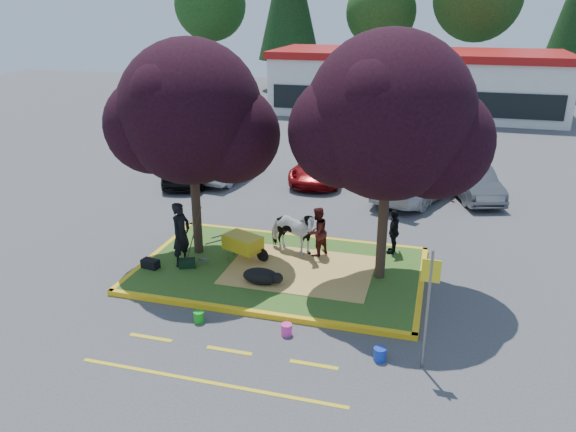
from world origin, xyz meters
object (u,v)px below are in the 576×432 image
(calf, at_px, (261,276))
(car_silver, at_px, (230,164))
(cow, at_px, (292,232))
(car_black, at_px, (187,164))
(handler, at_px, (181,234))
(bucket_pink, at_px, (287,329))
(bucket_green, at_px, (199,317))
(wheelbarrow, at_px, (243,243))
(bucket_blue, at_px, (380,354))
(sign_post, at_px, (429,297))

(calf, relative_size, car_silver, 0.24)
(cow, relative_size, car_black, 0.38)
(handler, bearing_deg, car_black, 35.17)
(bucket_pink, bearing_deg, bucket_green, -179.27)
(wheelbarrow, bearing_deg, handler, -129.62)
(bucket_pink, relative_size, car_silver, 0.07)
(wheelbarrow, bearing_deg, bucket_pink, -32.83)
(handler, relative_size, bucket_blue, 6.45)
(handler, distance_m, bucket_blue, 7.03)
(wheelbarrow, xyz_separation_m, sign_post, (5.55, -3.91, 1.06))
(sign_post, relative_size, car_black, 0.62)
(cow, distance_m, car_silver, 8.99)
(sign_post, distance_m, bucket_pink, 3.61)
(bucket_green, relative_size, bucket_pink, 0.98)
(wheelbarrow, distance_m, car_silver, 9.08)
(cow, relative_size, handler, 0.89)
(cow, relative_size, calf, 1.68)
(cow, bearing_deg, car_black, 60.81)
(handler, xyz_separation_m, sign_post, (7.18, -3.08, 0.62))
(cow, relative_size, wheelbarrow, 0.85)
(calf, xyz_separation_m, bucket_blue, (3.61, -2.52, -0.22))
(cow, relative_size, bucket_pink, 6.04)
(sign_post, distance_m, bucket_blue, 1.84)
(car_black, bearing_deg, bucket_green, -81.14)
(bucket_pink, xyz_separation_m, bucket_blue, (2.28, -0.43, 0.01))
(cow, distance_m, calf, 2.27)
(bucket_green, xyz_separation_m, bucket_pink, (2.27, 0.03, 0.00))
(bucket_green, bearing_deg, car_silver, 107.54)
(wheelbarrow, xyz_separation_m, car_black, (-5.38, 7.49, 0.09))
(wheelbarrow, relative_size, car_black, 0.45)
(sign_post, bearing_deg, bucket_green, 176.51)
(car_black, bearing_deg, handler, -83.25)
(bucket_green, bearing_deg, car_black, 116.38)
(bucket_blue, distance_m, car_black, 15.17)
(bucket_pink, bearing_deg, cow, 103.57)
(bucket_green, relative_size, car_black, 0.06)
(handler, height_order, bucket_blue, handler)
(handler, height_order, car_black, handler)
(handler, relative_size, wheelbarrow, 0.96)
(bucket_blue, bearing_deg, car_silver, 124.17)
(bucket_pink, xyz_separation_m, car_silver, (-6.00, 11.78, 0.56))
(wheelbarrow, bearing_deg, car_black, 148.84)
(bucket_blue, xyz_separation_m, car_black, (-10.00, 11.38, 0.62))
(bucket_green, relative_size, bucket_blue, 0.93)
(bucket_pink, bearing_deg, sign_post, -7.86)
(cow, bearing_deg, bucket_blue, -129.12)
(bucket_blue, bearing_deg, car_black, 131.30)
(sign_post, bearing_deg, car_silver, 127.84)
(bucket_green, distance_m, car_silver, 12.39)
(calf, xyz_separation_m, bucket_green, (-0.94, -2.12, -0.23))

